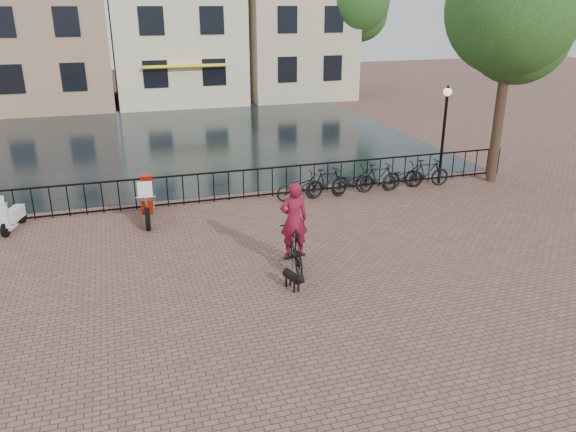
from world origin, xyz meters
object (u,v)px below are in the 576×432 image
object	(u,v)px
dog	(292,279)
scooter	(12,209)
cyclist	(294,231)
motorcycle	(147,196)
lamp_post	(445,118)

from	to	relation	value
dog	scooter	xyz separation A→B (m)	(-6.60, 5.85, 0.38)
cyclist	motorcycle	size ratio (longest dim) A/B	1.20
lamp_post	dog	xyz separation A→B (m)	(-7.57, -6.13, -2.12)
lamp_post	motorcycle	distance (m)	10.54
lamp_post	scooter	distance (m)	14.29
lamp_post	scooter	world-z (taller)	lamp_post
lamp_post	motorcycle	bearing A→B (deg)	-176.44
dog	motorcycle	size ratio (longest dim) A/B	0.37
lamp_post	cyclist	xyz separation A→B (m)	(-7.21, -5.10, -1.39)
cyclist	motorcycle	distance (m)	5.48
cyclist	scooter	distance (m)	8.48
lamp_post	motorcycle	size ratio (longest dim) A/B	1.59
scooter	lamp_post	bearing A→B (deg)	17.84
lamp_post	motorcycle	world-z (taller)	lamp_post
motorcycle	cyclist	bearing A→B (deg)	-49.57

